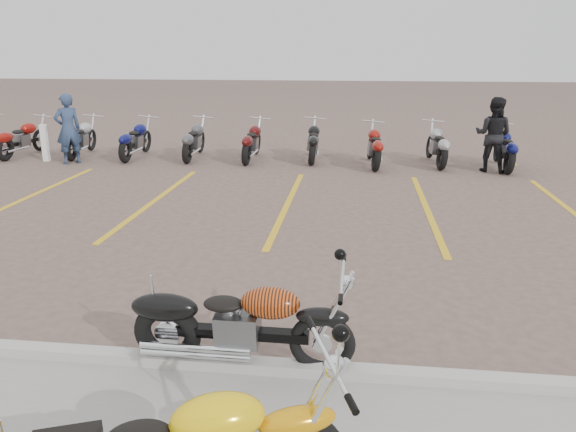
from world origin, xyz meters
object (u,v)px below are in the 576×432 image
(flame_cruiser, at_px, (238,326))
(person_a, at_px, (68,129))
(person_b, at_px, (493,135))
(bollard, at_px, (45,143))

(flame_cruiser, height_order, person_a, person_a)
(person_b, bearing_deg, bollard, 25.70)
(person_a, relative_size, bollard, 1.85)
(flame_cruiser, xyz_separation_m, bollard, (-7.37, 9.57, 0.06))
(person_a, bearing_deg, bollard, -58.25)
(flame_cruiser, height_order, person_b, person_b)
(flame_cruiser, relative_size, bollard, 2.13)
(flame_cruiser, relative_size, person_b, 1.16)
(person_a, bearing_deg, person_b, 137.60)
(flame_cruiser, distance_m, person_a, 11.42)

